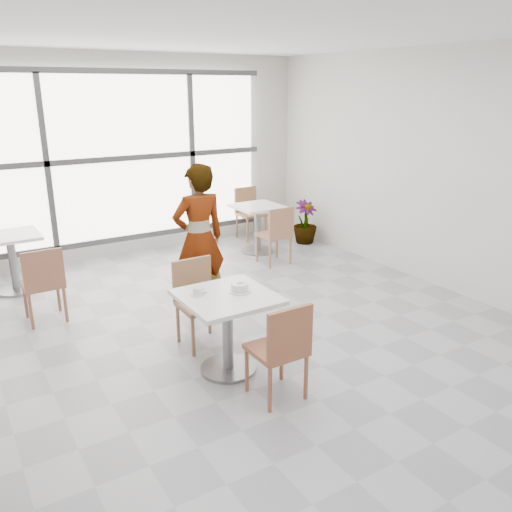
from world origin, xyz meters
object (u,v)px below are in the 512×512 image
bg_chair_left_near (43,280)px  person (199,239)px  chair_near (282,346)px  bg_table_right (258,222)px  plant_right (305,222)px  coffee_cup (198,292)px  oatmeal_bowl (240,287)px  bg_table_left (12,255)px  bg_chair_right_near (277,232)px  main_table (227,318)px  chair_far (197,296)px  bg_chair_right_far (249,209)px

bg_chair_left_near → person: bearing=161.3°
bg_chair_left_near → chair_near: bearing=117.4°
bg_table_right → plant_right: bearing=-0.1°
coffee_cup → bg_table_right: size_ratio=0.21×
oatmeal_bowl → person: size_ratio=0.12×
coffee_cup → bg_table_left: (-1.15, 3.04, -0.29)m
coffee_cup → bg_chair_right_near: bearing=43.0°
bg_table_left → oatmeal_bowl: bearing=-64.6°
chair_near → bg_chair_right_near: (1.92, 2.93, 0.00)m
main_table → bg_chair_right_near: (2.07, 2.28, -0.02)m
bg_chair_right_near → plant_right: bg_chair_right_near is taller
chair_near → bg_table_right: size_ratio=1.16×
bg_chair_left_near → coffee_cup: bearing=118.6°
main_table → chair_near: size_ratio=0.92×
chair_near → plant_right: (2.96, 3.63, -0.14)m
chair_far → bg_chair_right_far: (2.45, 3.08, 0.00)m
oatmeal_bowl → person: person is taller
person → oatmeal_bowl: bearing=79.4°
chair_far → main_table: bearing=-91.5°
person → bg_chair_right_near: (1.66, 0.87, -0.36)m
oatmeal_bowl → person: 1.43m
chair_far → bg_table_right: bearing=47.0°
person → bg_table_right: (1.76, 1.56, -0.37)m
person → bg_chair_right_near: person is taller
chair_far → coffee_cup: size_ratio=5.47×
person → bg_table_right: person is taller
bg_table_right → bg_chair_right_near: 0.70m
chair_far → bg_chair_right_near: 2.61m
bg_chair_right_near → chair_far: bearing=38.1°
main_table → bg_table_left: bearing=113.3°
chair_near → bg_chair_right_far: same height
person → bg_chair_left_near: person is taller
oatmeal_bowl → person: bearing=79.0°
coffee_cup → plant_right: bearing=40.4°
chair_far → bg_table_left: chair_far is taller
oatmeal_bowl → chair_far: bearing=100.4°
chair_near → bg_table_right: (2.02, 3.63, -0.01)m
bg_table_left → chair_far: bearing=-61.1°
person → bg_chair_left_near: size_ratio=1.98×
person → bg_table_left: (-1.78, 1.77, -0.37)m
coffee_cup → bg_table_right: 3.71m
main_table → plant_right: main_table is taller
oatmeal_bowl → plant_right: (2.97, 2.96, -0.44)m
chair_far → oatmeal_bowl: (0.12, -0.66, 0.29)m
bg_table_left → bg_chair_left_near: bearing=-82.8°
chair_far → oatmeal_bowl: chair_far is taller
person → bg_table_right: 2.38m
bg_chair_left_near → plant_right: 4.44m
main_table → oatmeal_bowl: oatmeal_bowl is taller
chair_far → plant_right: 3.85m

